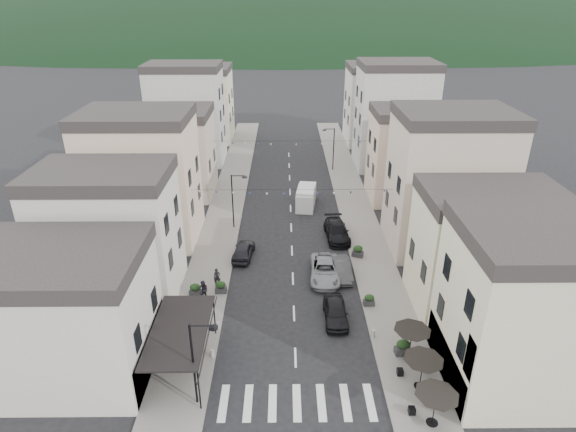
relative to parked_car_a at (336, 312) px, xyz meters
name	(u,v)px	position (x,y,z in m)	size (l,w,h in m)	color
ground	(298,429)	(-3.15, -10.17, -0.74)	(700.00, 700.00, 0.00)	black
sidewalk_left	(227,205)	(-10.65, 21.83, -0.68)	(4.00, 76.00, 0.12)	slate
sidewalk_right	(354,204)	(4.35, 21.83, -0.68)	(4.00, 76.00, 0.12)	slate
hill_backdrop	(285,31)	(-3.15, 289.83, -0.74)	(640.00, 360.00, 70.00)	black
boutique_building	(52,321)	(-18.65, -5.17, 3.26)	(12.00, 8.00, 8.00)	beige
bistro_building	(534,315)	(11.35, -6.17, 4.26)	(10.00, 8.00, 10.00)	beige
boutique_awning	(183,331)	(-10.40, -5.17, 2.38)	(3.77, 7.50, 3.28)	black
buildings_row_left	(172,141)	(-17.65, 27.58, 5.38)	(10.20, 54.16, 14.00)	beige
buildings_row_right	(410,141)	(11.35, 26.42, 5.58)	(10.20, 54.16, 14.50)	beige
cafe_terrace	(423,363)	(4.55, -7.37, 1.62)	(2.50, 8.10, 2.53)	black
streetlamp_left_near	(197,356)	(-8.97, -8.17, 2.96)	(1.70, 0.56, 6.00)	black
streetlamp_left_far	(235,196)	(-8.97, 15.83, 2.96)	(1.70, 0.56, 6.00)	black
streetlamp_right_far	(332,145)	(2.67, 33.83, 2.96)	(1.70, 0.56, 6.00)	black
bollards	(296,358)	(-3.15, -4.67, -0.32)	(11.66, 10.26, 0.60)	gray
bunting_near	(292,193)	(-3.15, 11.83, 4.91)	(19.00, 0.28, 0.62)	black
bunting_far	(290,144)	(-3.15, 27.83, 4.91)	(19.00, 0.28, 0.62)	black
parked_car_a	(336,312)	(0.00, 0.00, 0.00)	(1.75, 4.34, 1.48)	black
parked_car_b	(342,269)	(1.16, 6.27, -0.04)	(1.49, 4.26, 1.40)	#353537
parked_car_c	(325,270)	(-0.35, 5.99, 0.03)	(2.54, 5.51, 1.53)	gray
parked_car_d	(337,231)	(1.45, 13.44, 0.05)	(2.21, 5.44, 1.58)	black
parked_car_e	(243,250)	(-7.75, 9.64, 0.00)	(1.74, 4.32, 1.47)	black
delivery_van	(306,197)	(-1.35, 21.51, 0.44)	(2.62, 5.22, 2.40)	silver
pedestrian_a	(217,277)	(-9.60, 4.65, 0.19)	(0.59, 0.39, 1.62)	black
pedestrian_b	(204,290)	(-10.44, 2.68, 0.22)	(0.82, 0.64, 1.68)	black
planter_la	(195,290)	(-11.21, 3.18, -0.08)	(1.08, 0.73, 1.11)	#2B2B2D
planter_lb	(221,287)	(-9.17, 3.59, -0.09)	(0.97, 0.55, 1.08)	#2E2E31
planter_ra	(403,347)	(4.24, -3.99, -0.04)	(1.12, 0.69, 1.19)	#2D2D30
planter_rb	(369,300)	(2.85, 1.71, -0.13)	(0.89, 0.50, 1.00)	#2C2C2E
planter_rc	(358,251)	(3.02, 9.46, -0.05)	(1.18, 0.92, 1.17)	#2A2A2C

